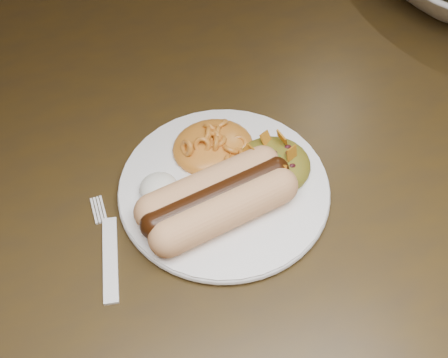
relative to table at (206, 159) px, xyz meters
name	(u,v)px	position (x,y,z in m)	size (l,w,h in m)	color
floor	(213,331)	(0.00, 0.00, -0.66)	(4.00, 4.00, 0.00)	#4D3517
table	(206,159)	(0.00, 0.00, 0.00)	(1.60, 0.90, 0.75)	#37270E
plate	(224,188)	(-0.02, -0.13, 0.10)	(0.24, 0.24, 0.01)	white
hotdog	(217,198)	(-0.03, -0.16, 0.13)	(0.15, 0.09, 0.04)	#EDAF6E
mac_and_cheese	(213,139)	(-0.01, -0.07, 0.12)	(0.10, 0.09, 0.04)	gold
sour_cream	(159,186)	(-0.09, -0.11, 0.12)	(0.04, 0.04, 0.03)	white
taco_salad	(273,161)	(0.04, -0.12, 0.12)	(0.09, 0.08, 0.04)	#9B4A0F
fork	(110,259)	(-0.16, -0.17, 0.09)	(0.02, 0.13, 0.00)	white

